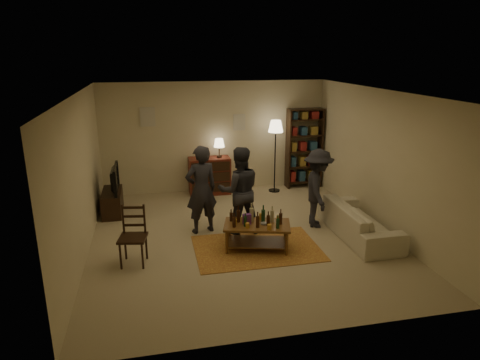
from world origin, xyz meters
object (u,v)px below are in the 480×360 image
object	(u,v)px
coffee_table	(257,227)
sofa	(359,221)
dresser	(210,175)
dining_chair	(133,233)
bookshelf	(304,147)
person_left	(201,190)
tv_stand	(112,196)
floor_lamp	(276,131)
person_right	(239,191)
person_by_sofa	(318,188)

from	to	relation	value
coffee_table	sofa	distance (m)	2.04
coffee_table	sofa	bearing A→B (deg)	3.80
dresser	sofa	distance (m)	3.93
dining_chair	bookshelf	world-z (taller)	bookshelf
sofa	person_left	world-z (taller)	person_left
dresser	person_left	xyz separation A→B (m)	(-0.49, -2.30, 0.38)
dining_chair	tv_stand	world-z (taller)	tv_stand
dining_chair	dresser	xyz separation A→B (m)	(1.75, 3.33, -0.05)
dining_chair	bookshelf	bearing A→B (deg)	49.33
dresser	floor_lamp	distance (m)	1.92
person_right	person_by_sofa	bearing A→B (deg)	-178.67
dresser	sofa	bearing A→B (deg)	-52.46
tv_stand	floor_lamp	size ratio (longest dim) A/B	0.59
dining_chair	sofa	bearing A→B (deg)	13.22
floor_lamp	sofa	bearing A→B (deg)	-74.97
floor_lamp	person_left	distance (m)	3.06
dining_chair	person_by_sofa	size ratio (longest dim) A/B	0.64
dining_chair	floor_lamp	world-z (taller)	floor_lamp
coffee_table	floor_lamp	distance (m)	3.50
person_by_sofa	coffee_table	bearing A→B (deg)	131.96
coffee_table	floor_lamp	xyz separation A→B (m)	(1.24, 3.08, 1.11)
tv_stand	floor_lamp	xyz separation A→B (m)	(3.85, 0.74, 1.13)
bookshelf	sofa	bearing A→B (deg)	-90.82
coffee_table	bookshelf	xyz separation A→B (m)	(2.08, 3.32, 0.62)
person_left	person_right	distance (m)	0.72
bookshelf	sofa	size ratio (longest dim) A/B	0.97
bookshelf	dining_chair	bearing A→B (deg)	-140.96
tv_stand	floor_lamp	world-z (taller)	floor_lamp
floor_lamp	person_by_sofa	bearing A→B (deg)	-85.26
dresser	sofa	size ratio (longest dim) A/B	0.65
sofa	person_by_sofa	xyz separation A→B (m)	(-0.60, 0.64, 0.48)
dining_chair	dresser	distance (m)	3.76
floor_lamp	sofa	xyz separation A→B (m)	(0.79, -2.94, -1.22)
person_right	dining_chair	bearing A→B (deg)	25.07
dresser	dining_chair	bearing A→B (deg)	-117.69
person_right	person_by_sofa	distance (m)	1.58
bookshelf	person_right	bearing A→B (deg)	-131.25
dresser	person_by_sofa	world-z (taller)	person_by_sofa
person_right	bookshelf	bearing A→B (deg)	-129.76
person_left	person_by_sofa	bearing A→B (deg)	160.94
coffee_table	dresser	size ratio (longest dim) A/B	0.94
person_left	tv_stand	bearing A→B (deg)	-52.77
dresser	person_by_sofa	distance (m)	3.07
dining_chair	sofa	world-z (taller)	dining_chair
dining_chair	person_by_sofa	distance (m)	3.65
person_left	dresser	bearing A→B (deg)	-116.62
person_by_sofa	person_right	bearing A→B (deg)	103.47
sofa	floor_lamp	bearing A→B (deg)	15.03
floor_lamp	person_right	world-z (taller)	floor_lamp
bookshelf	person_by_sofa	distance (m)	2.63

